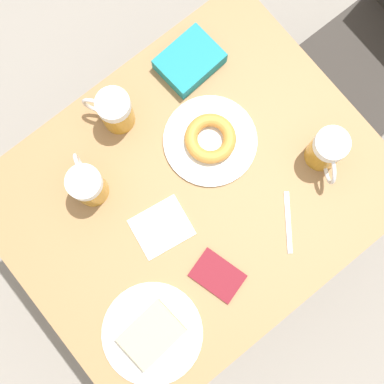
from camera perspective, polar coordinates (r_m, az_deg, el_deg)
ground_plane at (r=2.13m, az=-0.00°, el=-3.40°), size 8.00×8.00×0.00m
table at (r=1.46m, az=-0.00°, el=-0.56°), size 0.79×0.98×0.74m
plate_with_cake at (r=1.37m, az=-4.29°, el=-14.85°), size 0.25×0.25×0.05m
plate_with_donut at (r=1.41m, az=1.96°, el=5.60°), size 0.25×0.25×0.04m
beer_mug_left at (r=1.39m, az=-8.25°, el=8.57°), size 0.12×0.10×0.14m
beer_mug_center at (r=1.36m, az=-11.08°, el=0.74°), size 0.13×0.09×0.14m
beer_mug_right at (r=1.39m, az=14.17°, el=4.31°), size 0.12×0.10×0.14m
napkin_folded at (r=1.38m, az=-3.27°, el=-3.77°), size 0.14×0.16×0.00m
fork at (r=1.41m, az=10.23°, el=-3.20°), size 0.14×0.11×0.00m
passport_near_edge at (r=1.38m, az=2.74°, el=-8.89°), size 0.15×0.12×0.01m
blue_pouch at (r=1.48m, az=-0.26°, el=13.77°), size 0.14×0.17×0.05m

